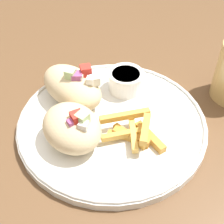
{
  "coord_description": "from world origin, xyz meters",
  "views": [
    {
      "loc": [
        0.06,
        -0.4,
        1.17
      ],
      "look_at": [
        0.01,
        -0.03,
        0.81
      ],
      "focal_mm": 50.0,
      "sensor_mm": 36.0,
      "label": 1
    }
  ],
  "objects_px": {
    "plate": "(112,122)",
    "sauce_ramekin": "(126,80)",
    "pita_sandwich_far": "(72,86)",
    "pita_sandwich_near": "(72,127)",
    "fries_pile": "(134,133)"
  },
  "relations": [
    {
      "from": "plate",
      "to": "sauce_ramekin",
      "type": "distance_m",
      "value": 0.09
    },
    {
      "from": "pita_sandwich_far",
      "to": "sauce_ramekin",
      "type": "xyz_separation_m",
      "value": [
        0.09,
        0.04,
        -0.01
      ]
    },
    {
      "from": "plate",
      "to": "pita_sandwich_near",
      "type": "xyz_separation_m",
      "value": [
        -0.05,
        -0.05,
        0.03
      ]
    },
    {
      "from": "pita_sandwich_far",
      "to": "sauce_ramekin",
      "type": "height_order",
      "value": "pita_sandwich_far"
    },
    {
      "from": "pita_sandwich_far",
      "to": "fries_pile",
      "type": "height_order",
      "value": "pita_sandwich_far"
    },
    {
      "from": "fries_pile",
      "to": "sauce_ramekin",
      "type": "distance_m",
      "value": 0.12
    },
    {
      "from": "pita_sandwich_near",
      "to": "sauce_ramekin",
      "type": "bearing_deg",
      "value": 109.1
    },
    {
      "from": "plate",
      "to": "sauce_ramekin",
      "type": "relative_size",
      "value": 4.8
    },
    {
      "from": "pita_sandwich_far",
      "to": "plate",
      "type": "bearing_deg",
      "value": 7.52
    },
    {
      "from": "pita_sandwich_far",
      "to": "sauce_ramekin",
      "type": "relative_size",
      "value": 2.23
    },
    {
      "from": "pita_sandwich_near",
      "to": "sauce_ramekin",
      "type": "height_order",
      "value": "pita_sandwich_near"
    },
    {
      "from": "pita_sandwich_near",
      "to": "pita_sandwich_far",
      "type": "relative_size",
      "value": 0.9
    },
    {
      "from": "pita_sandwich_near",
      "to": "fries_pile",
      "type": "height_order",
      "value": "pita_sandwich_near"
    },
    {
      "from": "fries_pile",
      "to": "plate",
      "type": "bearing_deg",
      "value": 140.03
    },
    {
      "from": "pita_sandwich_near",
      "to": "fries_pile",
      "type": "distance_m",
      "value": 0.1
    }
  ]
}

